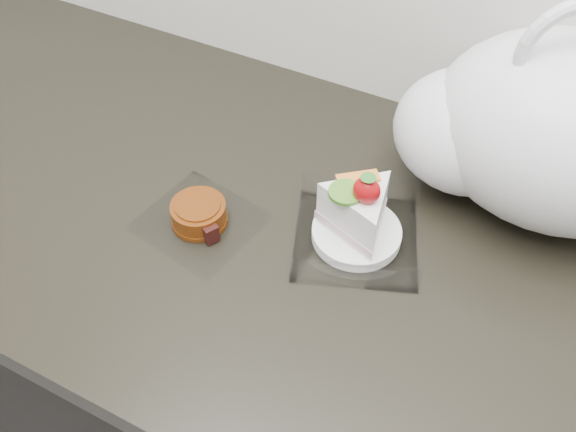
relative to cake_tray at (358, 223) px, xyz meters
The scene contains 4 objects.
counter 0.48m from the cake_tray, 141.92° to the right, with size 2.04×0.64×0.90m.
cake_tray is the anchor object (origin of this frame).
mooncake_wrap 0.21m from the cake_tray, 160.97° to the right, with size 0.16×0.16×0.03m.
plastic_bag 0.25m from the cake_tray, 45.18° to the left, with size 0.43×0.36×0.30m.
Camera 1 is at (0.19, 1.19, 1.54)m, focal length 40.00 mm.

